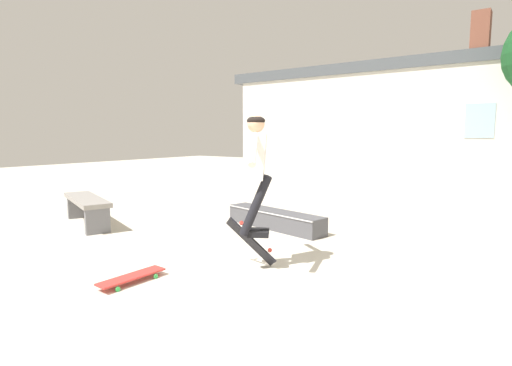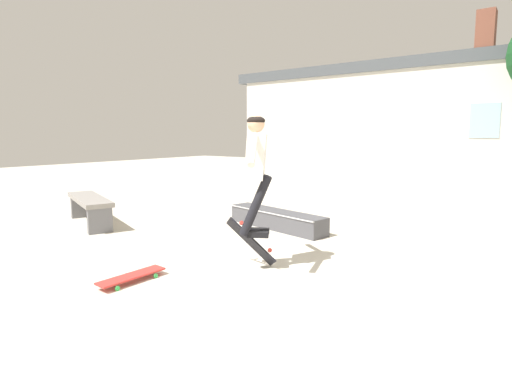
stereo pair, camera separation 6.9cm
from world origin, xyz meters
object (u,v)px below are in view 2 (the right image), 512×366
Objects in this scene: park_bench at (90,204)px; skate_ledge at (277,219)px; skateboard_resting at (132,276)px; skateboard_flipping at (251,241)px; skater at (256,164)px.

park_bench is 3.48m from skate_ledge.
skate_ledge is (2.96, 1.82, -0.22)m from park_bench.
skateboard_resting is at bearing -76.23° from skate_ledge.
park_bench reaches higher than skateboard_resting.
park_bench is at bearing -137.08° from skate_ledge.
park_bench is 3.40m from skateboard_resting.
skate_ledge is 3.06× the size of skateboard_flipping.
park_bench is 4.07m from skater.
skateboard_flipping is (0.91, -1.96, 0.17)m from skate_ledge.
skate_ledge is 2.17m from skateboard_flipping.
skate_ledge is at bearing 5.21° from skateboard_resting.
park_bench is 2.75× the size of skateboard_flipping.
skater reaches higher than skateboard_flipping.
skateboard_resting is at bearing -145.26° from skateboard_flipping.
skateboard_resting is (-0.77, -1.23, -0.26)m from skateboard_flipping.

